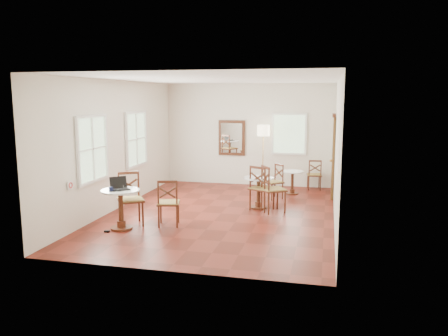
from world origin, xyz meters
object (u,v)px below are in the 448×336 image
mouse (119,190)px  navy_mug (111,189)px  chair_near_a (168,203)px  floor_lamp (263,135)px  cafe_table_mid (258,189)px  laptop (119,186)px  chair_mid_b (272,189)px  chair_back_b (274,182)px  water_glass (124,188)px  cafe_table_back (292,180)px  chair_near_b (130,199)px  power_adapter (107,231)px  chair_back_a (314,175)px  cafe_table_near (121,205)px  chair_mid_a (261,188)px

mouse → navy_mug: 0.16m
chair_near_a → floor_lamp: 4.65m
cafe_table_mid → laptop: bearing=-137.1°
chair_mid_b → chair_back_b: 1.39m
chair_back_b → water_glass: (-2.55, -3.43, 0.41)m
cafe_table_back → chair_near_a: 4.26m
chair_mid_b → chair_near_b: bearing=90.6°
navy_mug → water_glass: size_ratio=1.14×
chair_near_b → power_adapter: chair_near_b is taller
chair_near_a → chair_mid_b: size_ratio=0.90×
chair_back_a → water_glass: water_glass is taller
chair_back_a → water_glass: 5.99m
water_glass → chair_mid_b: bearing=37.5°
cafe_table_near → laptop: size_ratio=1.81×
cafe_table_near → laptop: (-0.03, 0.04, 0.37)m
chair_near_b → chair_back_a: (3.58, 4.46, -0.11)m
chair_mid_a → chair_back_b: bearing=-72.7°
chair_back_b → laptop: laptop is taller
chair_back_a → chair_back_b: chair_back_b is taller
chair_near_b → chair_mid_a: size_ratio=1.03×
cafe_table_near → laptop: laptop is taller
cafe_table_mid → power_adapter: 3.69m
chair_mid_b → chair_mid_a: bearing=35.0°
floor_lamp → mouse: floor_lamp is taller
water_glass → chair_near_b: bearing=98.4°
chair_mid_a → chair_back_a: bearing=-88.8°
chair_near_b → chair_mid_b: size_ratio=1.01×
cafe_table_back → water_glass: water_glass is taller
chair_mid_b → floor_lamp: (-0.61, 2.75, 1.00)m
chair_mid_a → chair_back_b: 1.27m
cafe_table_near → cafe_table_mid: 3.34m
chair_near_b → mouse: (0.00, -0.49, 0.28)m
chair_near_b → power_adapter: 0.84m
water_glass → power_adapter: 0.92m
cafe_table_back → power_adapter: 5.44m
chair_mid_b → chair_near_a: bearing=98.4°
chair_mid_a → water_glass: 3.25m
cafe_table_mid → power_adapter: cafe_table_mid is taller
chair_back_a → navy_mug: (-3.73, -5.00, 0.42)m
water_glass → power_adapter: (-0.28, -0.26, -0.84)m
chair_near_a → laptop: laptop is taller
chair_near_b → chair_mid_a: 3.05m
chair_back_b → mouse: 4.42m
laptop → water_glass: bearing=-64.1°
chair_near_b → mouse: bearing=-123.3°
chair_mid_a → chair_back_b: (0.15, 1.26, -0.08)m
chair_mid_b → chair_back_b: size_ratio=1.20×
chair_near_a → chair_mid_a: (1.66, 1.71, 0.04)m
cafe_table_back → laptop: size_ratio=1.42×
chair_back_a → navy_mug: 6.25m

